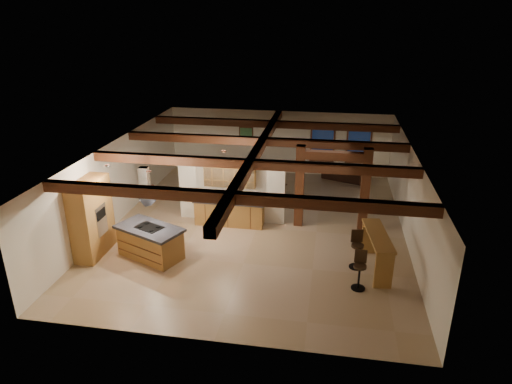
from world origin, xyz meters
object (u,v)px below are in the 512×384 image
at_px(kitchen_island, 150,242).
at_px(dining_table, 262,191).
at_px(sofa, 346,173).
at_px(bar_counter, 377,246).

height_order(kitchen_island, dining_table, kitchen_island).
bearing_deg(sofa, dining_table, 60.46).
height_order(dining_table, bar_counter, bar_counter).
distance_m(dining_table, sofa, 4.40).
height_order(kitchen_island, sofa, kitchen_island).
relative_size(kitchen_island, bar_counter, 1.04).
xyz_separation_m(kitchen_island, bar_counter, (6.73, 0.39, 0.26)).
bearing_deg(bar_counter, sofa, 95.39).
bearing_deg(kitchen_island, bar_counter, 3.32).
height_order(dining_table, sofa, dining_table).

